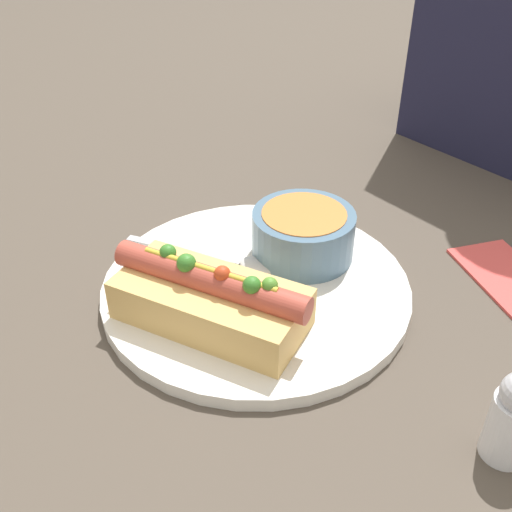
{
  "coord_description": "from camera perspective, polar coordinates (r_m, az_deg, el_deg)",
  "views": [
    {
      "loc": [
        0.34,
        -0.27,
        0.35
      ],
      "look_at": [
        0.0,
        0.0,
        0.04
      ],
      "focal_mm": 42.0,
      "sensor_mm": 36.0,
      "label": 1
    }
  ],
  "objects": [
    {
      "name": "hot_dog",
      "position": [
        0.5,
        -4.34,
        -4.05
      ],
      "size": [
        0.17,
        0.13,
        0.06
      ],
      "rotation": [
        0.0,
        0.0,
        0.42
      ],
      "color": "#DBAD60",
      "rests_on": "dinner_plate"
    },
    {
      "name": "napkin",
      "position": [
        0.62,
        23.05,
        -1.92
      ],
      "size": [
        0.14,
        0.11,
        0.01
      ],
      "rotation": [
        0.0,
        0.0,
        -0.4
      ],
      "color": "#E04C47",
      "rests_on": "ground_plane"
    },
    {
      "name": "soup_bowl",
      "position": [
        0.57,
        4.52,
        2.29
      ],
      "size": [
        0.1,
        0.1,
        0.05
      ],
      "color": "slate",
      "rests_on": "dinner_plate"
    },
    {
      "name": "dinner_plate",
      "position": [
        0.55,
        0.0,
        -3.02
      ],
      "size": [
        0.28,
        0.28,
        0.01
      ],
      "color": "white",
      "rests_on": "ground_plane"
    },
    {
      "name": "spoon",
      "position": [
        0.57,
        -2.03,
        -0.42
      ],
      "size": [
        0.15,
        0.1,
        0.01
      ],
      "rotation": [
        0.0,
        0.0,
        0.54
      ],
      "color": "#B7B7BC",
      "rests_on": "dinner_plate"
    },
    {
      "name": "ground_plane",
      "position": [
        0.56,
        0.0,
        -3.52
      ],
      "size": [
        4.0,
        4.0,
        0.0
      ],
      "primitive_type": "plane",
      "color": "#4C4238"
    }
  ]
}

